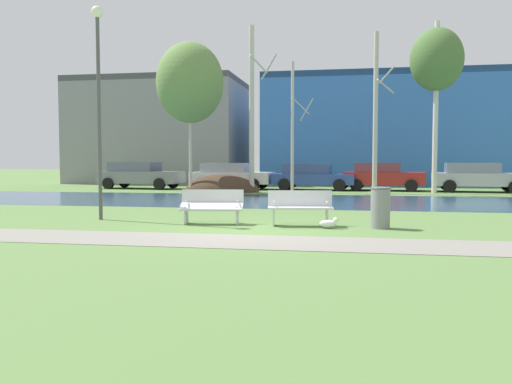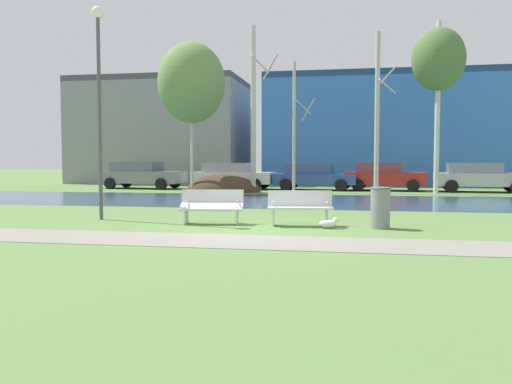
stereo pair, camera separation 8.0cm
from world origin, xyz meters
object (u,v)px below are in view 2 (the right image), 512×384
Objects in this scene: parked_suv_fifth_silver at (479,177)px; parked_wagon_fourth_red at (384,176)px; bench_right at (300,207)px; parked_sedan_second_white at (232,175)px; trash_bin at (380,207)px; parked_hatch_third_blue at (314,176)px; seagull at (329,223)px; parked_van_nearest_grey at (141,175)px; bench_left at (212,205)px; streetlamp at (99,80)px.

parked_wagon_fourth_red is at bearing 174.29° from parked_suv_fifth_silver.
bench_right is 16.65m from parked_sedan_second_white.
trash_bin is 16.06m from parked_hatch_third_blue.
parked_wagon_fourth_red reaches higher than parked_hatch_third_blue.
parked_van_nearest_grey reaches higher than seagull.
parked_van_nearest_grey is 1.04× the size of parked_suv_fifth_silver.
seagull is at bearing -54.28° from parked_van_nearest_grey.
bench_right is 0.38× the size of parked_wagon_fourth_red.
parked_van_nearest_grey reaches higher than bench_left.
bench_right is 3.43× the size of seagull.
bench_left is 15.74m from parked_hatch_third_blue.
bench_left is 16.07m from parked_sedan_second_white.
trash_bin is at bearing -110.11° from parked_suv_fifth_silver.
streetlamp reaches higher than trash_bin.
parked_hatch_third_blue is 1.05× the size of parked_wagon_fourth_red.
parked_sedan_second_white is 4.56m from parked_hatch_third_blue.
bench_right is at bearing -55.32° from parked_van_nearest_grey.
bench_left is at bearing 171.58° from seagull.
bench_right is 6.44m from streetlamp.
parked_sedan_second_white is at bearing 108.81° from bench_right.
bench_left is 0.34× the size of parked_van_nearest_grey.
streetlamp is at bearing -71.21° from parked_van_nearest_grey.
streetlamp reaches higher than parked_hatch_third_blue.
bench_right is at bearing -87.04° from parked_hatch_third_blue.
streetlamp is (-7.43, 0.54, 3.29)m from trash_bin.
parked_suv_fifth_silver is at bearing -2.48° from parked_hatch_third_blue.
parked_suv_fifth_silver is at bearing 69.89° from trash_bin.
streetlamp reaches higher than seagull.
parked_wagon_fourth_red reaches higher than bench_left.
bench_right is 0.36× the size of parked_hatch_third_blue.
parked_wagon_fourth_red reaches higher than bench_right.
seagull is 0.08× the size of streetlamp.
parked_wagon_fourth_red is at bearing 86.47° from trash_bin.
bench_left is at bearing -6.68° from streetlamp.
seagull is 19.37m from parked_van_nearest_grey.
parked_wagon_fourth_red reaches higher than trash_bin.
bench_right is at bearing -116.39° from parked_suv_fifth_silver.
parked_sedan_second_white is 12.97m from parked_suv_fifth_silver.
trash_bin reaches higher than bench_right.
parked_suv_fifth_silver is (13.09, 14.92, -3.01)m from streetlamp.
seagull is at bearing -84.53° from parked_hatch_third_blue.
parked_sedan_second_white is 1.00× the size of parked_suv_fifth_silver.
seagull is 16.20m from parked_hatch_third_blue.
trash_bin is 0.20× the size of parked_van_nearest_grey.
parked_van_nearest_grey is (-12.50, 15.43, 0.29)m from trash_bin.
parked_suv_fifth_silver is (12.96, -0.46, 0.01)m from parked_sedan_second_white.
parked_sedan_second_white is (-6.10, 16.20, 0.64)m from seagull.
parked_suv_fifth_silver is (8.40, -0.36, 0.04)m from parked_hatch_third_blue.
parked_hatch_third_blue is (4.56, -0.09, -0.03)m from parked_sedan_second_white.
parked_hatch_third_blue is 0.97× the size of parked_suv_fifth_silver.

